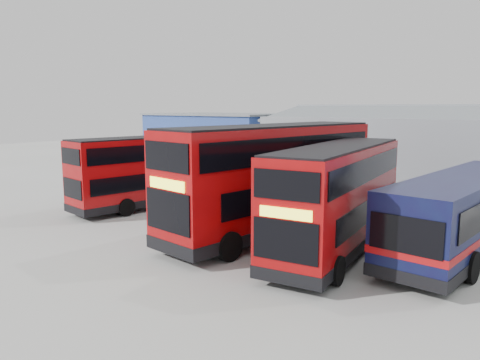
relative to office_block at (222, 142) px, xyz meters
The scene contains 7 objects.
ground_plane 22.94m from the office_block, 52.11° to the right, with size 120.00×120.00×0.00m, color #A2A29D.
office_block is the anchor object (origin of this frame).
double_decker_left 15.87m from the office_block, 64.90° to the right, with size 3.67×9.81×4.06m.
double_decker_centre 21.66m from the office_block, 44.32° to the right, with size 4.19×11.91×4.94m.
double_decker_right 24.68m from the office_block, 39.67° to the right, with size 3.74×10.26×4.25m.
single_decker_blue 26.37m from the office_block, 29.21° to the right, with size 3.48×11.60×3.10m.
panel_van 6.55m from the office_block, 119.49° to the right, with size 3.05×5.71×2.37m.
Camera 1 is at (12.91, -14.41, 5.74)m, focal length 35.00 mm.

